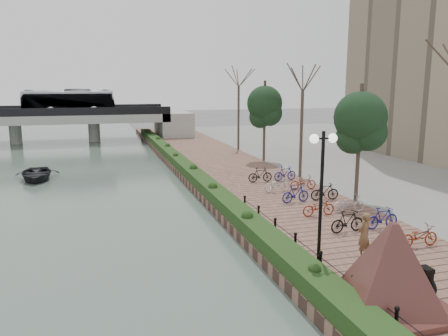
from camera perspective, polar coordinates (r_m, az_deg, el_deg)
name	(u,v)px	position (r m, az deg, el deg)	size (l,w,h in m)	color
ground	(295,305)	(14.78, 9.32, -17.22)	(220.00, 220.00, 0.00)	#59595B
promenade	(240,179)	(31.52, 2.11, -1.44)	(8.00, 75.00, 0.50)	brown
inland_pavement	(424,167)	(39.55, 24.67, 0.08)	(24.00, 75.00, 0.50)	slate
hedge	(187,168)	(32.91, -4.89, 0.03)	(1.10, 56.00, 0.60)	#203914
chain_fence	(307,252)	(16.63, 10.80, -10.78)	(0.10, 14.10, 0.70)	black
granite_monument	(391,266)	(13.72, 21.03, -11.82)	(4.71, 4.71, 2.57)	#4B2820
lamppost	(322,171)	(15.34, 12.69, -0.34)	(1.02, 0.32, 4.88)	black
motorcycle	(416,273)	(15.64, 23.77, -12.40)	(0.49, 1.57, 0.98)	black
pedestrian	(364,235)	(17.34, 17.82, -8.36)	(0.64, 0.42, 1.75)	brown
bicycle_parking	(322,199)	(23.76, 12.68, -3.96)	(2.40, 14.69, 1.00)	silver
street_trees	(325,137)	(28.22, 13.06, 3.93)	(3.20, 37.12, 6.80)	#33291E
bridge	(26,115)	(57.35, -24.46, 6.26)	(36.00, 10.77, 6.50)	#9D9C98
boat	(36,174)	(35.07, -23.34, -0.69)	(3.17, 4.44, 0.92)	black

